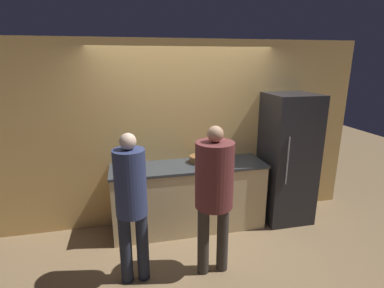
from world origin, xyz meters
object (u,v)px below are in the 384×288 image
Objects in this scene: person_left at (131,199)px; fruit_bowl at (200,159)px; person_center at (214,186)px; potted_plant at (130,155)px; cup_yellow at (135,167)px; bottle_red at (230,157)px; utensil_crock at (220,153)px; refrigerator at (287,159)px.

person_left is 1.38m from fruit_bowl.
person_center is at bearing -95.67° from fruit_bowl.
potted_plant is (0.02, 1.07, 0.13)m from person_left.
potted_plant is at bearing 106.65° from cup_yellow.
person_left is 0.87m from person_center.
cup_yellow is 0.34× the size of potted_plant.
bottle_red is at bearing 2.95° from cup_yellow.
utensil_crock reaches higher than fruit_bowl.
person_left reaches higher than fruit_bowl.
fruit_bowl is at bearing 175.52° from refrigerator.
cup_yellow is (-0.79, 0.94, -0.06)m from person_center.
person_left is at bearing 176.54° from person_center.
refrigerator is at bearing -4.88° from potted_plant.
potted_plant is (-1.28, -0.03, 0.07)m from utensil_crock.
refrigerator is 6.83× the size of fruit_bowl.
potted_plant is (-0.05, 0.18, 0.11)m from cup_yellow.
person_left is (-2.26, -0.88, 0.03)m from refrigerator.
refrigerator reaches higher than person_center.
person_center reaches higher than potted_plant.
person_center reaches higher than bottle_red.
person_center is 6.29× the size of potted_plant.
potted_plant reaches higher than fruit_bowl.
person_center is at bearing -3.46° from person_left.
cup_yellow is at bearing 179.72° from refrigerator.
utensil_crock is (0.44, 1.16, -0.02)m from person_center.
fruit_bowl is 1.83× the size of bottle_red.
person_center is 6.16× the size of fruit_bowl.
potted_plant is (-2.24, 0.19, 0.16)m from refrigerator.
person_center reaches higher than utensil_crock.
cup_yellow is (-2.19, 0.01, 0.05)m from refrigerator.
refrigerator is 12.54× the size of bottle_red.
cup_yellow is at bearing -177.05° from bottle_red.
utensil_crock is at bearing 124.33° from bottle_red.
person_center is 5.36× the size of utensil_crock.
cup_yellow is at bearing -170.17° from utensil_crock.
person_center is at bearing -117.87° from bottle_red.
refrigerator is at bearing 21.31° from person_left.
bottle_red is (0.10, -0.14, -0.02)m from utensil_crock.
bottle_red is 1.38m from potted_plant.
person_left is 11.04× the size of bottle_red.
person_left is at bearing -91.08° from potted_plant.
bottle_red is 1.64× the size of cup_yellow.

